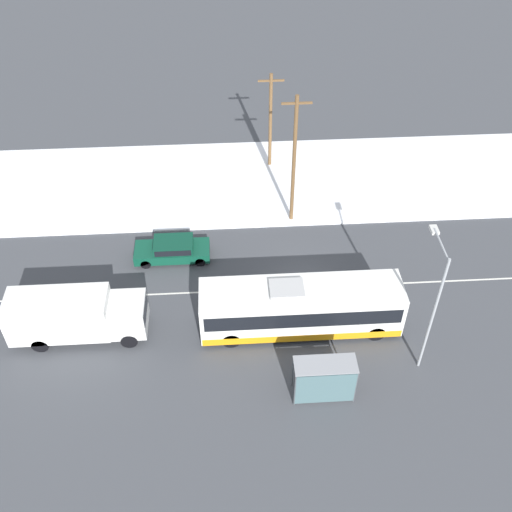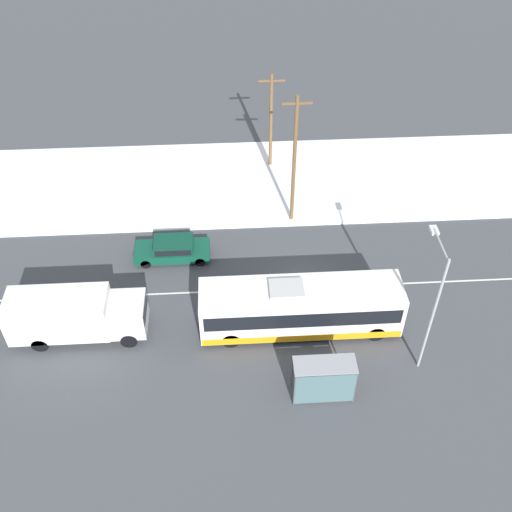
{
  "view_description": "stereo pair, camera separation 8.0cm",
  "coord_description": "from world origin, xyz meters",
  "views": [
    {
      "loc": [
        -4.26,
        -24.62,
        25.38
      ],
      "look_at": [
        -2.63,
        1.43,
        1.4
      ],
      "focal_mm": 42.0,
      "sensor_mm": 36.0,
      "label": 1
    },
    {
      "loc": [
        -4.18,
        -24.63,
        25.38
      ],
      "look_at": [
        -2.63,
        1.43,
        1.4
      ],
      "focal_mm": 42.0,
      "sensor_mm": 36.0,
      "label": 2
    }
  ],
  "objects": [
    {
      "name": "utility_pole_snowlot",
      "position": [
        -0.89,
        12.96,
        3.84
      ],
      "size": [
        1.8,
        0.24,
        7.31
      ],
      "color": "brown",
      "rests_on": "ground_plane"
    },
    {
      "name": "snow_lot",
      "position": [
        0.0,
        10.89,
        0.06
      ],
      "size": [
        80.0,
        10.37,
        0.12
      ],
      "color": "white",
      "rests_on": "ground_plane"
    },
    {
      "name": "lane_marking_center",
      "position": [
        0.0,
        0.0,
        0.0
      ],
      "size": [
        60.0,
        0.12,
        0.0
      ],
      "color": "silver",
      "rests_on": "ground_plane"
    },
    {
      "name": "bus_shelter",
      "position": [
        0.13,
        -7.71,
        1.68
      ],
      "size": [
        3.03,
        1.2,
        2.4
      ],
      "color": "gray",
      "rests_on": "ground_plane"
    },
    {
      "name": "utility_pole_roadside",
      "position": [
        0.04,
        6.41,
        4.75
      ],
      "size": [
        1.8,
        0.24,
        9.11
      ],
      "color": "brown",
      "rests_on": "ground_plane"
    },
    {
      "name": "sedan_car",
      "position": [
        -7.67,
        3.1,
        0.75
      ],
      "size": [
        4.62,
        1.8,
        1.35
      ],
      "rotation": [
        0.0,
        0.0,
        3.14
      ],
      "color": "#0F4733",
      "rests_on": "ground_plane"
    },
    {
      "name": "box_truck",
      "position": [
        -12.59,
        -2.77,
        1.57
      ],
      "size": [
        7.26,
        2.3,
        2.8
      ],
      "color": "silver",
      "rests_on": "ground_plane"
    },
    {
      "name": "streetlamp",
      "position": [
        5.41,
        -5.51,
        4.77
      ],
      "size": [
        0.36,
        2.62,
        7.57
      ],
      "color": "#9EA3A8",
      "rests_on": "ground_plane"
    },
    {
      "name": "city_bus",
      "position": [
        -0.49,
        -2.98,
        1.54
      ],
      "size": [
        10.82,
        2.57,
        3.15
      ],
      "color": "white",
      "rests_on": "ground_plane"
    },
    {
      "name": "ground_plane",
      "position": [
        0.0,
        0.0,
        0.0
      ],
      "size": [
        120.0,
        120.0,
        0.0
      ],
      "primitive_type": "plane",
      "color": "#424449"
    },
    {
      "name": "pedestrian_at_stop",
      "position": [
        0.16,
        -6.55,
        1.12
      ],
      "size": [
        0.66,
        0.29,
        1.82
      ],
      "color": "#23232D",
      "rests_on": "ground_plane"
    }
  ]
}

